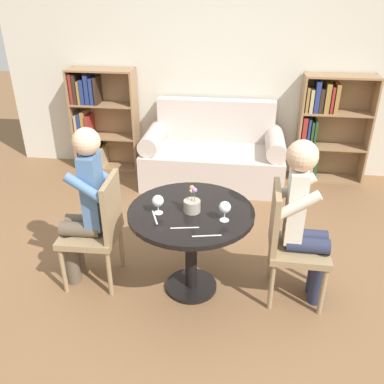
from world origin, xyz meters
name	(u,v)px	position (x,y,z in m)	size (l,w,h in m)	color
ground_plane	(191,287)	(0.00, 0.00, 0.00)	(16.00, 16.00, 0.00)	brown
back_wall	(218,59)	(0.00, 2.39, 1.35)	(5.20, 0.05, 2.70)	beige
round_table	(191,227)	(0.00, 0.00, 0.56)	(0.91, 0.91, 0.70)	black
couch	(213,156)	(0.00, 1.96, 0.31)	(1.62, 0.80, 0.92)	beige
bookshelf_left	(98,121)	(-1.47, 2.23, 0.60)	(0.80, 0.28, 1.24)	#93704C
bookshelf_right	(324,128)	(1.27, 2.23, 0.63)	(0.80, 0.28, 1.24)	#93704C
chair_left	(99,227)	(-0.71, 0.02, 0.49)	(0.43, 0.43, 0.90)	#937A56
chair_right	(289,240)	(0.71, 0.03, 0.49)	(0.43, 0.43, 0.90)	#937A56
person_left	(84,206)	(-0.80, 0.01, 0.67)	(0.42, 0.35, 1.28)	brown
person_right	(305,219)	(0.80, 0.02, 0.68)	(0.42, 0.34, 1.25)	#282D47
wine_glass_left	(158,201)	(-0.22, -0.07, 0.79)	(0.08, 0.08, 0.14)	white
wine_glass_right	(225,208)	(0.24, -0.11, 0.80)	(0.08, 0.08, 0.14)	white
flower_vase	(192,204)	(0.01, -0.02, 0.76)	(0.12, 0.12, 0.20)	#9E9384
knife_left_setting	(207,236)	(0.14, -0.31, 0.70)	(0.19, 0.05, 0.00)	silver
fork_left_setting	(155,217)	(-0.24, -0.13, 0.70)	(0.08, 0.18, 0.00)	silver
knife_right_setting	(185,228)	(-0.01, -0.24, 0.70)	(0.19, 0.05, 0.00)	silver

